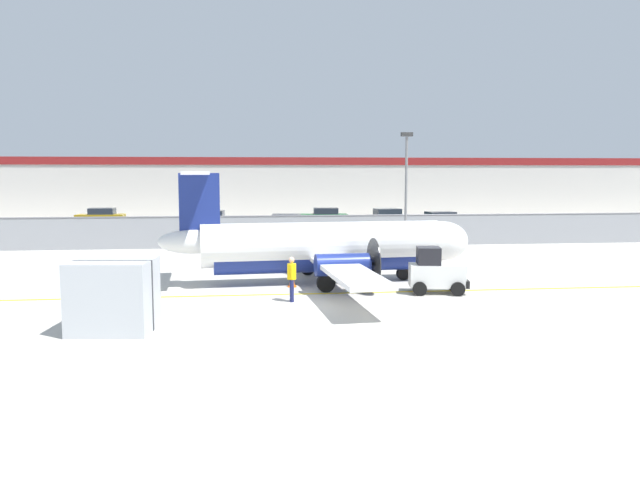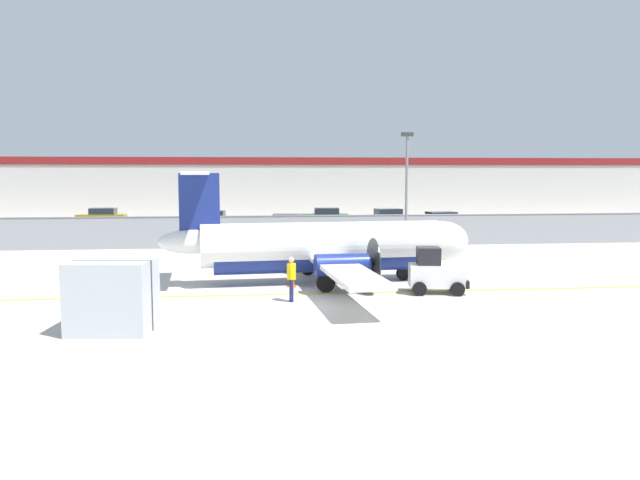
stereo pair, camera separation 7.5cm
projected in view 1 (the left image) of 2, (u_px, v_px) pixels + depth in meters
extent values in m
plane|color=#BCB7AD|center=(307.00, 304.00, 23.11)|extent=(140.00, 140.00, 0.00)
cube|color=yellow|center=(302.00, 294.00, 25.09)|extent=(84.00, 0.20, 0.01)
cube|color=gray|center=(282.00, 232.00, 40.79)|extent=(98.00, 0.04, 2.00)
cylinder|color=slate|center=(282.00, 216.00, 40.67)|extent=(98.00, 0.10, 0.10)
cube|color=#38383A|center=(275.00, 230.00, 52.25)|extent=(98.00, 17.00, 0.12)
cube|color=beige|center=(268.00, 187.00, 70.18)|extent=(91.00, 8.00, 6.50)
cube|color=maroon|center=(269.00, 161.00, 65.92)|extent=(91.00, 0.20, 0.80)
cylinder|color=white|center=(323.00, 244.00, 27.49)|extent=(10.72, 2.72, 1.90)
ellipsoid|color=white|center=(442.00, 241.00, 28.55)|extent=(2.58, 1.99, 1.80)
ellipsoid|color=white|center=(194.00, 242.00, 26.42)|extent=(3.06, 1.28, 1.05)
cylinder|color=navy|center=(323.00, 255.00, 27.55)|extent=(9.61, 2.22, 1.48)
cube|color=white|center=(325.00, 256.00, 27.57)|extent=(2.85, 16.08, 0.18)
cylinder|color=navy|center=(318.00, 249.00, 30.15)|extent=(2.26, 1.07, 0.90)
cone|color=black|center=(341.00, 249.00, 30.37)|extent=(0.48, 0.47, 0.44)
cylinder|color=#262626|center=(344.00, 249.00, 30.40)|extent=(0.20, 2.10, 2.10)
cylinder|color=navy|center=(342.00, 265.00, 25.07)|extent=(2.26, 1.07, 0.90)
cone|color=black|center=(370.00, 264.00, 25.29)|extent=(0.48, 0.47, 0.44)
cylinder|color=#262626|center=(373.00, 264.00, 25.32)|extent=(0.20, 2.10, 2.10)
cube|color=navy|center=(200.00, 210.00, 26.33)|extent=(1.71, 0.31, 3.10)
cube|color=white|center=(196.00, 173.00, 26.13)|extent=(1.47, 4.87, 0.14)
cylinder|color=#59595B|center=(403.00, 263.00, 28.30)|extent=(0.15, 0.15, 0.97)
cylinder|color=black|center=(403.00, 273.00, 28.36)|extent=(0.62, 0.27, 0.60)
cylinder|color=#59595B|center=(307.00, 258.00, 29.69)|extent=(0.15, 0.15, 0.90)
cylinder|color=black|center=(307.00, 267.00, 29.74)|extent=(0.77, 0.28, 0.76)
cylinder|color=#59595B|center=(326.00, 272.00, 25.38)|extent=(0.15, 0.15, 0.90)
cylinder|color=black|center=(326.00, 283.00, 25.43)|extent=(0.77, 0.28, 0.76)
cube|color=silver|center=(437.00, 275.00, 25.21)|extent=(2.35, 1.43, 0.90)
cube|color=black|center=(429.00, 256.00, 25.14)|extent=(1.05, 1.13, 0.70)
cube|color=black|center=(465.00, 283.00, 25.19)|extent=(0.33, 1.11, 0.30)
cylinder|color=black|center=(453.00, 284.00, 25.82)|extent=(0.58, 0.27, 0.56)
cylinder|color=black|center=(458.00, 289.00, 24.63)|extent=(0.58, 0.27, 0.56)
cylinder|color=black|center=(416.00, 283.00, 25.88)|extent=(0.58, 0.27, 0.56)
cylinder|color=black|center=(420.00, 289.00, 24.69)|extent=(0.58, 0.27, 0.56)
cylinder|color=#191E4C|center=(292.00, 290.00, 23.69)|extent=(0.17, 0.17, 0.85)
cylinder|color=#191E4C|center=(292.00, 291.00, 23.49)|extent=(0.17, 0.17, 0.85)
cylinder|color=yellow|center=(292.00, 272.00, 23.51)|extent=(0.36, 0.36, 0.60)
cylinder|color=yellow|center=(292.00, 270.00, 23.72)|extent=(0.11, 0.11, 0.55)
cylinder|color=yellow|center=(292.00, 272.00, 23.29)|extent=(0.11, 0.11, 0.55)
sphere|color=tan|center=(292.00, 260.00, 23.46)|extent=(0.22, 0.22, 0.22)
cube|color=#B7BCC1|center=(113.00, 296.00, 19.11)|extent=(2.61, 2.26, 2.20)
cube|color=#333338|center=(113.00, 296.00, 19.11)|extent=(2.43, 0.35, 2.20)
cube|color=orange|center=(292.00, 286.00, 26.68)|extent=(0.36, 0.36, 0.04)
cone|color=orange|center=(292.00, 279.00, 26.64)|extent=(0.28, 0.28, 0.60)
cylinder|color=white|center=(292.00, 277.00, 26.63)|extent=(0.17, 0.17, 0.08)
cube|color=orange|center=(351.00, 274.00, 29.94)|extent=(0.36, 0.36, 0.04)
cone|color=orange|center=(351.00, 267.00, 29.91)|extent=(0.28, 0.28, 0.60)
cylinder|color=white|center=(351.00, 266.00, 29.90)|extent=(0.17, 0.17, 0.08)
cube|color=orange|center=(460.00, 276.00, 29.45)|extent=(0.36, 0.36, 0.04)
cone|color=orange|center=(461.00, 269.00, 29.42)|extent=(0.28, 0.28, 0.60)
cylinder|color=white|center=(461.00, 267.00, 29.41)|extent=(0.17, 0.17, 0.08)
cube|color=orange|center=(455.00, 285.00, 27.05)|extent=(0.36, 0.36, 0.04)
cone|color=orange|center=(455.00, 277.00, 27.02)|extent=(0.28, 0.28, 0.60)
cylinder|color=white|center=(456.00, 276.00, 27.01)|extent=(0.17, 0.17, 0.08)
cube|color=#B28C19|center=(101.00, 219.00, 56.32)|extent=(4.22, 1.74, 0.80)
cube|color=#262D38|center=(102.00, 211.00, 56.27)|extent=(2.21, 1.58, 0.56)
cylinder|color=black|center=(82.00, 223.00, 55.33)|extent=(0.60, 0.21, 0.60)
cylinder|color=black|center=(87.00, 221.00, 57.11)|extent=(0.60, 0.21, 0.60)
cylinder|color=black|center=(114.00, 223.00, 55.61)|extent=(0.60, 0.21, 0.60)
cylinder|color=black|center=(119.00, 221.00, 57.39)|extent=(0.60, 0.21, 0.60)
cube|color=slate|center=(140.00, 230.00, 44.73)|extent=(4.25, 1.82, 0.80)
cube|color=#262D38|center=(142.00, 221.00, 44.68)|extent=(2.24, 1.62, 0.56)
cylinder|color=black|center=(118.00, 236.00, 43.68)|extent=(0.61, 0.22, 0.60)
cylinder|color=black|center=(122.00, 234.00, 45.45)|extent=(0.61, 0.22, 0.60)
cylinder|color=black|center=(159.00, 236.00, 44.07)|extent=(0.61, 0.22, 0.60)
cylinder|color=black|center=(162.00, 233.00, 45.84)|extent=(0.61, 0.22, 0.60)
cube|color=navy|center=(209.00, 222.00, 52.56)|extent=(4.34, 2.08, 0.80)
cube|color=#262D38|center=(210.00, 214.00, 52.49)|extent=(2.33, 1.76, 0.56)
cylinder|color=black|center=(190.00, 227.00, 51.67)|extent=(0.62, 0.25, 0.60)
cylinder|color=black|center=(194.00, 225.00, 53.46)|extent=(0.62, 0.25, 0.60)
cylinder|color=black|center=(224.00, 226.00, 51.73)|extent=(0.62, 0.25, 0.60)
cylinder|color=black|center=(227.00, 225.00, 53.52)|extent=(0.62, 0.25, 0.60)
cube|color=#B28C19|center=(289.00, 226.00, 48.16)|extent=(4.35, 2.10, 0.80)
cube|color=#262D38|center=(287.00, 218.00, 48.08)|extent=(2.34, 1.77, 0.56)
cylinder|color=black|center=(307.00, 229.00, 49.11)|extent=(0.62, 0.26, 0.60)
cylinder|color=black|center=(307.00, 231.00, 47.32)|extent=(0.62, 0.26, 0.60)
cylinder|color=black|center=(271.00, 229.00, 49.07)|extent=(0.62, 0.26, 0.60)
cylinder|color=black|center=(270.00, 232.00, 47.28)|extent=(0.62, 0.26, 0.60)
cube|color=#19662D|center=(324.00, 218.00, 56.66)|extent=(4.29, 1.93, 0.80)
cube|color=#262D38|center=(326.00, 211.00, 56.59)|extent=(2.28, 1.68, 0.56)
cylinder|color=black|center=(309.00, 223.00, 55.72)|extent=(0.61, 0.23, 0.60)
cylinder|color=black|center=(308.00, 221.00, 57.50)|extent=(0.61, 0.23, 0.60)
cylinder|color=black|center=(340.00, 223.00, 55.88)|extent=(0.61, 0.23, 0.60)
cylinder|color=black|center=(338.00, 221.00, 57.67)|extent=(0.61, 0.23, 0.60)
cube|color=gray|center=(389.00, 219.00, 55.38)|extent=(4.39, 2.25, 0.80)
cube|color=#262D38|center=(387.00, 212.00, 55.27)|extent=(2.39, 1.84, 0.56)
cylinder|color=black|center=(400.00, 222.00, 56.62)|extent=(0.62, 0.28, 0.60)
cylinder|color=black|center=(407.00, 223.00, 54.88)|extent=(0.62, 0.28, 0.60)
cylinder|color=black|center=(371.00, 222.00, 55.94)|extent=(0.62, 0.28, 0.60)
cylinder|color=black|center=(377.00, 224.00, 54.20)|extent=(0.62, 0.28, 0.60)
cube|color=#19662D|center=(442.00, 223.00, 50.99)|extent=(4.37, 2.17, 0.80)
cube|color=#262D38|center=(440.00, 215.00, 50.88)|extent=(2.37, 1.80, 0.56)
cylinder|color=black|center=(453.00, 226.00, 52.21)|extent=(0.62, 0.27, 0.60)
cylinder|color=black|center=(463.00, 228.00, 50.47)|extent=(0.62, 0.27, 0.60)
cylinder|color=black|center=(422.00, 227.00, 51.58)|extent=(0.62, 0.27, 0.60)
cylinder|color=black|center=(430.00, 229.00, 49.84)|extent=(0.62, 0.27, 0.60)
cylinder|color=slate|center=(406.00, 195.00, 37.71)|extent=(0.16, 0.16, 7.00)
cube|color=#333333|center=(407.00, 134.00, 37.31)|extent=(0.70, 0.30, 0.24)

